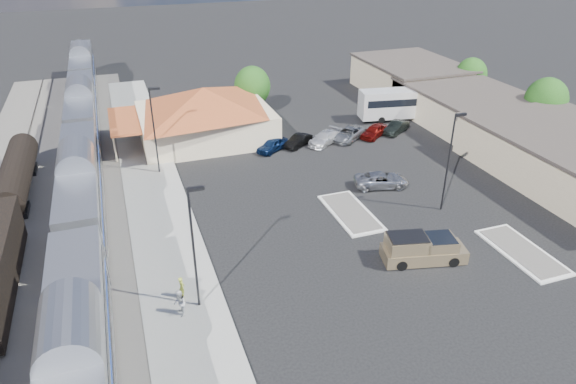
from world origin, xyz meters
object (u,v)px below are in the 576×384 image
object	(u,v)px
pickup_truck	(424,249)
coach_bus	(407,102)
station_depot	(204,113)
suv	(382,180)

from	to	relation	value
pickup_truck	coach_bus	xyz separation A→B (m)	(15.39, 28.38, 1.27)
coach_bus	station_depot	bearing A→B (deg)	95.41
station_depot	coach_bus	world-z (taller)	station_depot
suv	pickup_truck	bearing A→B (deg)	179.99
suv	coach_bus	world-z (taller)	coach_bus
pickup_truck	station_depot	bearing A→B (deg)	32.32
pickup_truck	suv	distance (m)	12.39
pickup_truck	coach_bus	bearing A→B (deg)	-15.53
pickup_truck	suv	size ratio (longest dim) A/B	1.25
station_depot	suv	size ratio (longest dim) A/B	3.49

